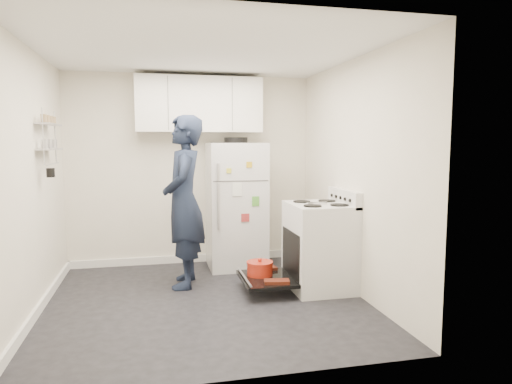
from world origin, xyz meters
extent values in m
cube|color=black|center=(0.00, 0.00, 0.00)|extent=(3.20, 3.20, 0.01)
cube|color=white|center=(0.00, 0.00, 2.50)|extent=(3.20, 3.20, 0.01)
cube|color=beige|center=(0.00, 1.60, 1.25)|extent=(3.20, 0.01, 2.50)
cube|color=beige|center=(0.00, -1.60, 1.25)|extent=(3.20, 0.01, 2.50)
cube|color=beige|center=(-1.60, 0.00, 1.25)|extent=(0.01, 3.20, 2.50)
cube|color=beige|center=(1.60, 0.00, 1.25)|extent=(0.01, 3.20, 2.50)
cube|color=white|center=(-1.59, 0.00, 0.05)|extent=(0.03, 3.20, 0.10)
cube|color=white|center=(0.00, 1.59, 0.05)|extent=(3.20, 0.03, 0.10)
cube|color=silver|center=(1.28, 0.15, 0.46)|extent=(0.65, 0.76, 0.92)
cube|color=black|center=(1.21, 0.15, 0.40)|extent=(0.53, 0.60, 0.52)
cube|color=orange|center=(1.48, 0.15, 0.40)|extent=(0.02, 0.56, 0.46)
cylinder|color=black|center=(1.26, 0.15, 0.22)|extent=(0.34, 0.34, 0.02)
cube|color=silver|center=(1.56, 0.15, 1.01)|extent=(0.08, 0.76, 0.18)
cube|color=silver|center=(1.28, 0.15, 0.94)|extent=(0.65, 0.76, 0.03)
cube|color=#B2B2B7|center=(1.23, 0.10, 0.97)|extent=(0.22, 0.03, 0.01)
cube|color=black|center=(0.68, 0.15, 0.14)|extent=(0.55, 0.70, 0.03)
cylinder|color=#B2B2B7|center=(0.43, 0.15, 0.18)|extent=(0.02, 0.66, 0.02)
cylinder|color=#AB2412|center=(0.62, 0.25, 0.23)|extent=(0.28, 0.28, 0.13)
cylinder|color=#AB2412|center=(0.62, 0.25, 0.30)|extent=(0.29, 0.29, 0.02)
sphere|color=#AB2412|center=(0.62, 0.25, 0.33)|extent=(0.04, 0.04, 0.04)
cube|color=maroon|center=(0.73, -0.08, 0.18)|extent=(0.28, 0.17, 0.04)
cube|color=maroon|center=(0.73, 0.42, 0.18)|extent=(0.28, 0.17, 0.04)
cube|color=silver|center=(0.54, 1.25, 0.81)|extent=(0.72, 0.70, 1.61)
cube|color=#4C4C4C|center=(0.54, 0.90, 1.15)|extent=(0.68, 0.01, 0.01)
cube|color=#B2B2B7|center=(0.26, 0.88, 1.27)|extent=(0.03, 0.03, 0.20)
cube|color=#B2B2B7|center=(0.26, 0.88, 0.85)|extent=(0.03, 0.03, 0.55)
cylinder|color=black|center=(0.54, 1.25, 1.65)|extent=(0.30, 0.30, 0.07)
cube|color=gold|center=(0.64, 0.89, 1.35)|extent=(0.07, 0.01, 0.07)
cube|color=gold|center=(0.39, 0.89, 1.28)|extent=(0.06, 0.01, 0.06)
cube|color=#4F9F35|center=(0.72, 0.89, 0.90)|extent=(0.09, 0.01, 0.12)
cube|color=white|center=(0.49, 0.89, 1.05)|extent=(0.12, 0.01, 0.16)
cube|color=#A32E2E|center=(0.59, 0.89, 0.70)|extent=(0.10, 0.01, 0.10)
cube|color=silver|center=(0.10, 1.43, 2.10)|extent=(1.60, 0.33, 0.70)
cube|color=#B2B2B7|center=(-1.52, 0.50, 1.80)|extent=(0.14, 0.60, 0.02)
cube|color=#B2B2B7|center=(-1.52, 0.50, 1.55)|extent=(0.14, 0.60, 0.02)
cylinder|color=black|center=(-1.49, 0.32, 1.32)|extent=(0.08, 0.08, 0.09)
imported|color=#161E31|center=(-0.17, 0.59, 0.96)|extent=(0.55, 0.75, 1.92)
camera|label=1|loc=(-0.50, -4.52, 1.62)|focal=32.00mm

